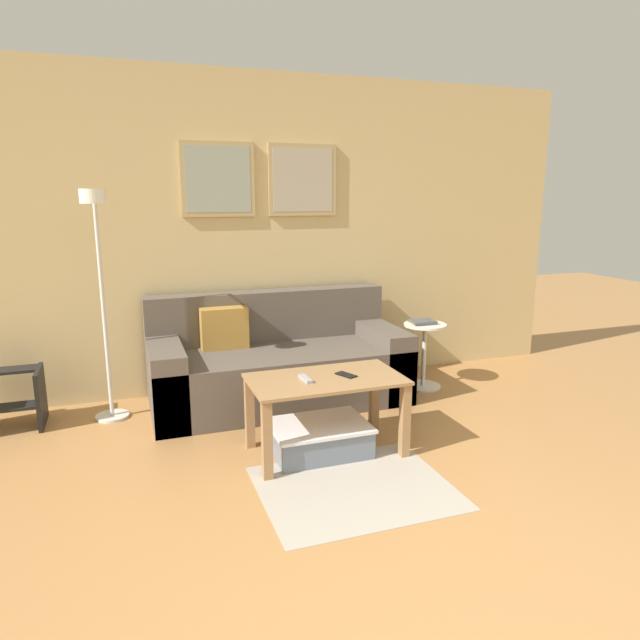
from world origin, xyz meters
The scene contains 11 objects.
wall_back centered at (0.00, 3.29, 1.29)m, with size 5.60×0.09×2.55m.
area_rug centered at (0.04, 1.34, 0.00)m, with size 1.06×0.87×0.01m, color #A39989.
couch centered at (0.00, 2.84, 0.29)m, with size 1.96×0.86×0.84m.
coffee_table centered at (0.05, 1.84, 0.39)m, with size 0.95×0.53×0.49m.
storage_bin centered at (0.00, 1.83, 0.10)m, with size 0.61×0.45×0.19m.
floor_lamp centered at (-1.24, 2.75, 1.02)m, with size 0.24×0.49×1.64m.
side_table centered at (1.25, 2.73, 0.33)m, with size 0.35×0.35×0.55m.
book_stack centered at (1.23, 2.75, 0.56)m, with size 0.25×0.17×0.03m.
remote_control centered at (-0.09, 1.83, 0.50)m, with size 0.04×0.15×0.02m, color #99999E.
cell_phone centered at (0.18, 1.84, 0.50)m, with size 0.07×0.14×0.01m, color black.
step_stool centered at (-1.89, 2.93, 0.22)m, with size 0.41×0.35×0.41m.
Camera 1 is at (-1.11, -1.33, 1.61)m, focal length 32.00 mm.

